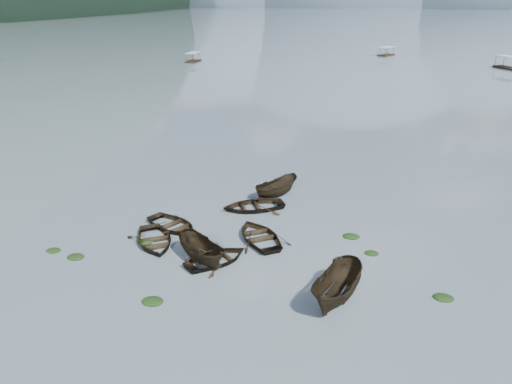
% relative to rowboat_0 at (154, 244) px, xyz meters
% --- Properties ---
extents(ground_plane, '(2400.00, 2400.00, 0.00)m').
position_rel_rowboat_0_xyz_m(ground_plane, '(5.15, -6.88, 0.00)').
color(ground_plane, slate).
extents(haze_mtn_a, '(520.00, 520.00, 280.00)m').
position_rel_rowboat_0_xyz_m(haze_mtn_a, '(-254.85, 893.12, 0.00)').
color(haze_mtn_a, '#475666').
rests_on(haze_mtn_a, ground).
extents(haze_mtn_b, '(520.00, 520.00, 340.00)m').
position_rel_rowboat_0_xyz_m(haze_mtn_b, '(-54.85, 893.12, 0.00)').
color(haze_mtn_b, '#475666').
rests_on(haze_mtn_b, ground).
extents(haze_mtn_c, '(520.00, 520.00, 260.00)m').
position_rel_rowboat_0_xyz_m(haze_mtn_c, '(145.15, 893.12, 0.00)').
color(haze_mtn_c, '#475666').
rests_on(haze_mtn_c, ground).
extents(rowboat_0, '(5.00, 5.32, 0.90)m').
position_rel_rowboat_0_xyz_m(rowboat_0, '(0.00, 0.00, 0.00)').
color(rowboat_0, black).
rests_on(rowboat_0, ground).
extents(rowboat_1, '(4.63, 4.78, 0.81)m').
position_rel_rowboat_0_xyz_m(rowboat_1, '(4.49, -1.16, 0.00)').
color(rowboat_1, black).
rests_on(rowboat_1, ground).
extents(rowboat_2, '(4.28, 3.99, 1.65)m').
position_rel_rowboat_0_xyz_m(rowboat_2, '(3.64, -1.30, 0.00)').
color(rowboat_2, black).
rests_on(rowboat_2, ground).
extents(rowboat_3, '(5.18, 5.44, 0.92)m').
position_rel_rowboat_0_xyz_m(rowboat_3, '(6.14, 2.21, 0.00)').
color(rowboat_3, black).
rests_on(rowboat_3, ground).
extents(rowboat_5, '(2.93, 5.12, 1.86)m').
position_rel_rowboat_0_xyz_m(rowboat_5, '(11.57, -3.36, 0.00)').
color(rowboat_5, black).
rests_on(rowboat_5, ground).
extents(rowboat_6, '(5.12, 4.60, 0.87)m').
position_rel_rowboat_0_xyz_m(rowboat_6, '(0.19, 2.37, 0.00)').
color(rowboat_6, black).
rests_on(rowboat_6, ground).
extents(rowboat_7, '(5.48, 4.98, 0.93)m').
position_rel_rowboat_0_xyz_m(rowboat_7, '(4.51, 6.75, 0.00)').
color(rowboat_7, black).
rests_on(rowboat_7, ground).
extents(rowboat_8, '(3.56, 4.29, 1.59)m').
position_rel_rowboat_0_xyz_m(rowboat_8, '(5.56, 9.66, 0.00)').
color(rowboat_8, black).
rests_on(rowboat_8, ground).
extents(weed_clump_0, '(1.04, 0.85, 0.23)m').
position_rel_rowboat_0_xyz_m(weed_clump_0, '(-3.68, -2.78, 0.00)').
color(weed_clump_0, black).
rests_on(weed_clump_0, ground).
extents(weed_clump_1, '(1.03, 0.82, 0.23)m').
position_rel_rowboat_0_xyz_m(weed_clump_1, '(-0.62, -0.00, 0.00)').
color(weed_clump_1, black).
rests_on(weed_clump_1, ground).
extents(weed_clump_2, '(1.12, 0.89, 0.24)m').
position_rel_rowboat_0_xyz_m(weed_clump_2, '(2.68, -5.84, 0.00)').
color(weed_clump_2, black).
rests_on(weed_clump_2, ground).
extents(weed_clump_3, '(0.84, 0.71, 0.19)m').
position_rel_rowboat_0_xyz_m(weed_clump_3, '(13.04, 2.09, 0.00)').
color(weed_clump_3, black).
rests_on(weed_clump_3, ground).
extents(weed_clump_4, '(1.04, 0.83, 0.22)m').
position_rel_rowboat_0_xyz_m(weed_clump_4, '(16.77, -1.80, 0.00)').
color(weed_clump_4, black).
rests_on(weed_clump_4, ground).
extents(weed_clump_5, '(0.91, 0.74, 0.19)m').
position_rel_rowboat_0_xyz_m(weed_clump_5, '(-5.45, -2.42, 0.00)').
color(weed_clump_5, black).
rests_on(weed_clump_5, ground).
extents(weed_clump_6, '(0.97, 0.81, 0.20)m').
position_rel_rowboat_0_xyz_m(weed_clump_6, '(2.01, 1.47, 0.00)').
color(weed_clump_6, black).
rests_on(weed_clump_6, ground).
extents(weed_clump_7, '(1.07, 0.86, 0.23)m').
position_rel_rowboat_0_xyz_m(weed_clump_7, '(11.69, 4.00, 0.00)').
color(weed_clump_7, black).
rests_on(weed_clump_7, ground).
extents(pontoon_left, '(2.43, 5.40, 2.04)m').
position_rel_rowboat_0_xyz_m(pontoon_left, '(-31.14, 86.27, 0.00)').
color(pontoon_left, black).
rests_on(pontoon_left, ground).
extents(pontoon_centre, '(4.36, 5.92, 2.10)m').
position_rel_rowboat_0_xyz_m(pontoon_centre, '(11.93, 111.21, 0.00)').
color(pontoon_centre, black).
rests_on(pontoon_centre, ground).
extents(pontoon_right, '(5.20, 6.77, 2.40)m').
position_rel_rowboat_0_xyz_m(pontoon_right, '(37.16, 92.39, 0.00)').
color(pontoon_right, black).
rests_on(pontoon_right, ground).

